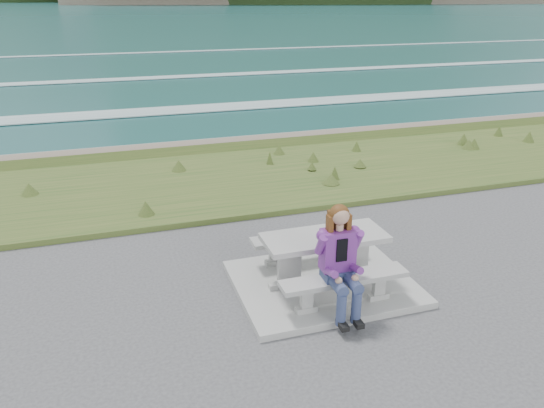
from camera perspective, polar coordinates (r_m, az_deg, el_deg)
The scene contains 8 objects.
concrete_slab at distance 8.08m, azimuth 5.50°, elevation -8.49°, with size 2.60×2.10×0.10m, color #A8A8A3.
picnic_table at distance 7.78m, azimuth 5.66°, elevation -4.46°, with size 1.80×0.75×0.75m.
bench_landward at distance 7.33m, azimuth 7.76°, elevation -8.39°, with size 1.80×0.35×0.45m.
bench_seaward at distance 8.46m, azimuth 3.75°, elevation -3.89°, with size 1.80×0.35×0.45m.
grass_verge at distance 12.42m, azimuth -3.51°, elevation 2.45°, with size 160.00×4.50×0.22m, color #30521E.
shore_drop at distance 15.12m, azimuth -6.28°, elevation 5.92°, with size 160.00×0.80×2.20m, color #6B6050.
ocean at distance 32.13m, azimuth -12.61°, elevation 10.82°, with size 1600.00×1600.00×0.09m.
seated_woman at distance 7.07m, azimuth 7.48°, elevation -7.69°, with size 0.45×0.77×1.50m.
Camera 1 is at (-2.84, -6.37, 4.11)m, focal length 35.00 mm.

